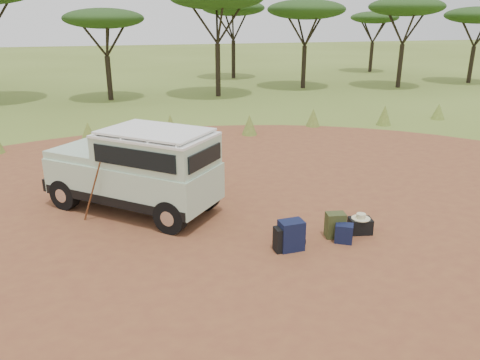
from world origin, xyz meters
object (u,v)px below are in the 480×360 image
object	(u,v)px
backpack_olive	(335,225)
duffel_navy	(344,233)
backpack_black	(284,239)
walking_staff	(92,192)
hard_case	(360,226)
backpack_navy	(291,235)
safari_vehicle	(137,171)

from	to	relation	value
backpack_olive	duffel_navy	xyz separation A→B (m)	(0.07, -0.27, -0.07)
backpack_black	walking_staff	bearing A→B (deg)	145.19
walking_staff	duffel_navy	xyz separation A→B (m)	(4.90, -2.48, -0.51)
backpack_black	hard_case	xyz separation A→B (m)	(1.86, 0.30, -0.08)
walking_staff	backpack_black	world-z (taller)	walking_staff
backpack_black	backpack_olive	world-z (taller)	backpack_olive
backpack_black	backpack_olive	xyz separation A→B (m)	(1.25, 0.27, 0.02)
backpack_black	backpack_navy	xyz separation A→B (m)	(0.16, 0.01, 0.06)
safari_vehicle	backpack_black	xyz separation A→B (m)	(2.56, -2.86, -0.72)
backpack_black	duffel_navy	world-z (taller)	backpack_black
safari_vehicle	hard_case	distance (m)	5.17
backpack_olive	backpack_navy	bearing A→B (deg)	-157.21
backpack_olive	duffel_navy	world-z (taller)	backpack_olive
safari_vehicle	duffel_navy	xyz separation A→B (m)	(3.87, -2.86, -0.78)
safari_vehicle	duffel_navy	bearing A→B (deg)	5.62
walking_staff	backpack_olive	size ratio (longest dim) A/B	2.78
duffel_navy	walking_staff	bearing A→B (deg)	-176.11
backpack_black	duffel_navy	bearing A→B (deg)	0.15
backpack_black	duffel_navy	size ratio (longest dim) A/B	1.26
hard_case	safari_vehicle	bearing A→B (deg)	161.21
safari_vehicle	backpack_olive	bearing A→B (deg)	7.82
walking_staff	duffel_navy	size ratio (longest dim) A/B	3.77
backpack_navy	backpack_black	bearing A→B (deg)	-179.41
backpack_black	duffel_navy	distance (m)	1.32
safari_vehicle	hard_case	bearing A→B (deg)	11.87
walking_staff	backpack_navy	xyz separation A→B (m)	(3.75, -2.47, -0.40)
walking_staff	backpack_black	xyz separation A→B (m)	(3.59, -2.48, -0.46)
backpack_olive	backpack_black	bearing A→B (deg)	-158.51
backpack_olive	hard_case	size ratio (longest dim) A/B	1.15
backpack_navy	backpack_olive	size ratio (longest dim) A/B	1.14
safari_vehicle	backpack_olive	size ratio (longest dim) A/B	7.66
safari_vehicle	walking_staff	size ratio (longest dim) A/B	2.76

